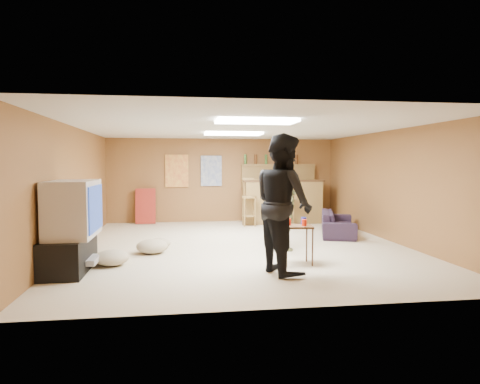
{
  "coord_description": "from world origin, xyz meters",
  "views": [
    {
      "loc": [
        -1.16,
        -7.83,
        1.54
      ],
      "look_at": [
        0.0,
        0.2,
        1.0
      ],
      "focal_mm": 32.0,
      "sensor_mm": 36.0,
      "label": 1
    }
  ],
  "objects": [
    {
      "name": "cup_blue",
      "position": [
        0.75,
        -1.48,
        0.65
      ],
      "size": [
        0.09,
        0.09,
        0.11
      ],
      "primitive_type": "cylinder",
      "rotation": [
        0.0,
        0.0,
        -0.12
      ],
      "color": "#152095",
      "rests_on": "tray_table"
    },
    {
      "name": "ground",
      "position": [
        0.0,
        0.0,
        0.0
      ],
      "size": [
        7.0,
        7.0,
        0.0
      ],
      "primitive_type": "plane",
      "color": "#C6B797",
      "rests_on": "ground"
    },
    {
      "name": "sofa",
      "position": [
        2.27,
        0.98,
        0.25
      ],
      "size": [
        1.19,
        1.86,
        0.51
      ],
      "primitive_type": "imported",
      "rotation": [
        0.0,
        0.0,
        1.25
      ],
      "color": "black",
      "rests_on": "ground"
    },
    {
      "name": "cushion_mid",
      "position": [
        -1.52,
        -0.0,
        0.09
      ],
      "size": [
        0.45,
        0.45,
        0.19
      ],
      "primitive_type": "ellipsoid",
      "rotation": [
        0.0,
        0.0,
        -0.09
      ],
      "color": "tan",
      "rests_on": "ground"
    },
    {
      "name": "bar_counter",
      "position": [
        1.5,
        2.95,
        0.55
      ],
      "size": [
        2.0,
        0.6,
        1.1
      ],
      "primitive_type": "cube",
      "color": "brown",
      "rests_on": "ground"
    },
    {
      "name": "bar_stool_left",
      "position": [
        0.56,
        2.52,
        0.63
      ],
      "size": [
        0.5,
        0.5,
        1.27
      ],
      "primitive_type": null,
      "rotation": [
        0.0,
        0.0,
        0.3
      ],
      "color": "brown",
      "rests_on": "ground"
    },
    {
      "name": "tray_table",
      "position": [
        0.63,
        -1.56,
        0.3
      ],
      "size": [
        0.5,
        0.42,
        0.6
      ],
      "primitive_type": "cube",
      "rotation": [
        0.0,
        0.0,
        -0.12
      ],
      "color": "#3E2614",
      "rests_on": "ground"
    },
    {
      "name": "bar_backing",
      "position": [
        1.5,
        3.42,
        1.2
      ],
      "size": [
        2.0,
        0.14,
        0.6
      ],
      "primitive_type": "cube",
      "color": "brown",
      "rests_on": "bar_counter"
    },
    {
      "name": "poster_left",
      "position": [
        -1.2,
        3.46,
        1.35
      ],
      "size": [
        0.6,
        0.03,
        0.85
      ],
      "primitive_type": "cube",
      "color": "#BF3F26",
      "rests_on": "wall_back"
    },
    {
      "name": "bottle_row",
      "position": [
        1.3,
        3.38,
        1.65
      ],
      "size": [
        1.48,
        0.08,
        0.26
      ],
      "primitive_type": null,
      "color": "#3F7233",
      "rests_on": "bar_shelf"
    },
    {
      "name": "tv_screen",
      "position": [
        -2.34,
        -1.5,
        0.9
      ],
      "size": [
        0.02,
        0.95,
        0.65
      ],
      "primitive_type": "cube",
      "color": "navy",
      "rests_on": "tv_body"
    },
    {
      "name": "wall_back",
      "position": [
        0.0,
        3.5,
        1.1
      ],
      "size": [
        6.0,
        0.02,
        2.2
      ],
      "primitive_type": "cube",
      "color": "brown",
      "rests_on": "ground"
    },
    {
      "name": "cushion_near_tv",
      "position": [
        -1.62,
        -0.42,
        0.12
      ],
      "size": [
        0.55,
        0.55,
        0.24
      ],
      "primitive_type": "ellipsoid",
      "rotation": [
        0.0,
        0.0,
        -0.03
      ],
      "color": "tan",
      "rests_on": "ground"
    },
    {
      "name": "wall_right",
      "position": [
        3.0,
        0.0,
        1.1
      ],
      "size": [
        0.02,
        7.0,
        2.2
      ],
      "primitive_type": "cube",
      "color": "brown",
      "rests_on": "ground"
    },
    {
      "name": "person_black",
      "position": [
        0.3,
        -1.99,
        0.98
      ],
      "size": [
        0.96,
        1.11,
        1.96
      ],
      "primitive_type": "imported",
      "rotation": [
        0.0,
        0.0,
        1.83
      ],
      "color": "black",
      "rests_on": "ground"
    },
    {
      "name": "bar_shelf",
      "position": [
        1.5,
        3.4,
        1.5
      ],
      "size": [
        2.0,
        0.18,
        0.05
      ],
      "primitive_type": "cube",
      "color": "brown",
      "rests_on": "bar_backing"
    },
    {
      "name": "wall_front",
      "position": [
        0.0,
        -3.5,
        1.1
      ],
      "size": [
        6.0,
        0.02,
        2.2
      ],
      "primitive_type": "cube",
      "color": "brown",
      "rests_on": "ground"
    },
    {
      "name": "tv_stand",
      "position": [
        -2.72,
        -1.5,
        0.25
      ],
      "size": [
        0.55,
        1.3,
        0.5
      ],
      "primitive_type": "cube",
      "color": "black",
      "rests_on": "ground"
    },
    {
      "name": "folding_chair_stack",
      "position": [
        -2.0,
        3.3,
        0.45
      ],
      "size": [
        0.5,
        0.26,
        0.91
      ],
      "primitive_type": "cube",
      "rotation": [
        -0.14,
        0.0,
        0.0
      ],
      "color": "maroon",
      "rests_on": "ground"
    },
    {
      "name": "cup_red_far",
      "position": [
        0.72,
        -1.64,
        0.65
      ],
      "size": [
        0.1,
        0.1,
        0.1
      ],
      "primitive_type": "cylinder",
      "rotation": [
        0.0,
        0.0,
        0.36
      ],
      "color": "red",
      "rests_on": "tray_table"
    },
    {
      "name": "tv_body",
      "position": [
        -2.65,
        -1.5,
        0.9
      ],
      "size": [
        0.6,
        1.1,
        0.8
      ],
      "primitive_type": "cube",
      "color": "#B2B2B7",
      "rests_on": "tv_stand"
    },
    {
      "name": "cushion_far",
      "position": [
        -2.17,
        -1.23,
        0.12
      ],
      "size": [
        0.62,
        0.62,
        0.23
      ],
      "primitive_type": "ellipsoid",
      "rotation": [
        0.0,
        0.0,
        0.22
      ],
      "color": "tan",
      "rests_on": "ground"
    },
    {
      "name": "ceiling",
      "position": [
        0.0,
        0.0,
        2.2
      ],
      "size": [
        6.0,
        7.0,
        0.02
      ],
      "primitive_type": "cube",
      "color": "silver",
      "rests_on": "ground"
    },
    {
      "name": "ceiling_panel_back",
      "position": [
        0.0,
        1.2,
        2.17
      ],
      "size": [
        1.2,
        0.6,
        0.04
      ],
      "primitive_type": "cube",
      "color": "white",
      "rests_on": "ceiling"
    },
    {
      "name": "dvd_box",
      "position": [
        -2.5,
        -1.5,
        0.15
      ],
      "size": [
        0.35,
        0.5,
        0.08
      ],
      "primitive_type": "cube",
      "color": "#B2B2B7",
      "rests_on": "tv_stand"
    },
    {
      "name": "bar_stool_right",
      "position": [
        1.5,
        2.43,
        0.64
      ],
      "size": [
        0.41,
        0.41,
        1.27
      ],
      "primitive_type": null,
      "rotation": [
        0.0,
        0.0,
        -0.02
      ],
      "color": "brown",
      "rests_on": "ground"
    },
    {
      "name": "person_olive",
      "position": [
        0.71,
        -0.41,
        0.91
      ],
      "size": [
        0.51,
        0.71,
        1.82
      ],
      "primitive_type": "imported",
      "rotation": [
        0.0,
        0.0,
        1.68
      ],
      "color": "#505430",
      "rests_on": "ground"
    },
    {
      "name": "cup_red_near",
      "position": [
        0.51,
        -1.52,
        0.65
      ],
      "size": [
        0.1,
        0.1,
        0.1
      ],
      "primitive_type": "cylinder",
      "rotation": [
        0.0,
        0.0,
        -0.37
      ],
      "color": "red",
      "rests_on": "tray_table"
    },
    {
      "name": "wall_left",
      "position": [
        -3.0,
        0.0,
        1.1
      ],
      "size": [
        0.02,
        7.0,
        2.2
      ],
      "primitive_type": "cube",
      "color": "brown",
      "rests_on": "ground"
    },
    {
      "name": "bar_lip",
      "position": [
        1.5,
        2.7,
        1.1
      ],
      "size": [
        2.1,
        0.12,
        0.05
      ],
      "primitive_type": "cube",
      "color": "#3E2614",
      "rests_on": "bar_counter"
    },
    {
      "name": "poster_right",
      "position": [
        -0.3,
        3.46,
        1.35
      ],
      "size": [
        0.55,
        0.03,
        0.8
      ],
      "primitive_type": "cube",
      "color": "#334C99",
      "rests_on": "wall_back"
    },
    {
      "name": "ceiling_panel_front",
      "position": [
        0.0,
        -1.5,
        2.17
      ],
      "size": [
        1.2,
        0.6,
        0.04
      ],
      "primitive_type": "cube",
      "color": "white",
      "rests_on": "ceiling"
    }
  ]
}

